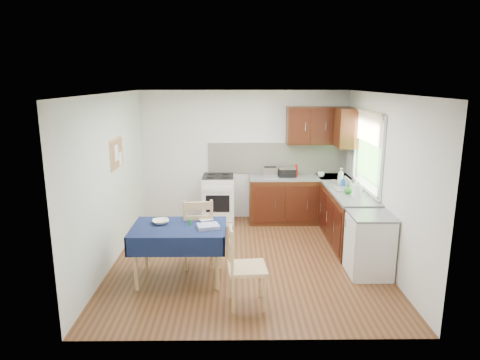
{
  "coord_description": "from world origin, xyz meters",
  "views": [
    {
      "loc": [
        -0.17,
        -6.11,
        2.68
      ],
      "look_at": [
        -0.1,
        0.07,
        1.23
      ],
      "focal_mm": 32.0,
      "sensor_mm": 36.0,
      "label": 1
    }
  ],
  "objects_px": {
    "dining_table": "(179,234)",
    "kettle": "(357,189)",
    "chair_near": "(243,264)",
    "dish_rack": "(348,188)",
    "chair_far": "(198,231)",
    "toaster": "(270,172)",
    "sandwich_press": "(287,172)"
  },
  "relations": [
    {
      "from": "chair_far",
      "to": "chair_near",
      "type": "xyz_separation_m",
      "value": [
        0.63,
        -1.13,
        -0.01
      ]
    },
    {
      "from": "sandwich_press",
      "to": "kettle",
      "type": "bearing_deg",
      "value": -68.12
    },
    {
      "from": "chair_near",
      "to": "dish_rack",
      "type": "height_order",
      "value": "dish_rack"
    },
    {
      "from": "chair_far",
      "to": "toaster",
      "type": "bearing_deg",
      "value": -127.68
    },
    {
      "from": "chair_near",
      "to": "kettle",
      "type": "xyz_separation_m",
      "value": [
        1.82,
        1.72,
        0.47
      ]
    },
    {
      "from": "chair_far",
      "to": "kettle",
      "type": "bearing_deg",
      "value": -173.61
    },
    {
      "from": "toaster",
      "to": "sandwich_press",
      "type": "height_order",
      "value": "toaster"
    },
    {
      "from": "dish_rack",
      "to": "kettle",
      "type": "relative_size",
      "value": 1.7
    },
    {
      "from": "sandwich_press",
      "to": "toaster",
      "type": "bearing_deg",
      "value": 170.26
    },
    {
      "from": "sandwich_press",
      "to": "kettle",
      "type": "height_order",
      "value": "kettle"
    },
    {
      "from": "chair_far",
      "to": "chair_near",
      "type": "relative_size",
      "value": 1.03
    },
    {
      "from": "dining_table",
      "to": "toaster",
      "type": "height_order",
      "value": "toaster"
    },
    {
      "from": "chair_far",
      "to": "toaster",
      "type": "xyz_separation_m",
      "value": [
        1.2,
        2.03,
        0.44
      ]
    },
    {
      "from": "dining_table",
      "to": "kettle",
      "type": "bearing_deg",
      "value": 15.02
    },
    {
      "from": "dining_table",
      "to": "sandwich_press",
      "type": "bearing_deg",
      "value": 49.07
    },
    {
      "from": "sandwich_press",
      "to": "kettle",
      "type": "relative_size",
      "value": 1.22
    },
    {
      "from": "chair_far",
      "to": "kettle",
      "type": "relative_size",
      "value": 4.09
    },
    {
      "from": "chair_far",
      "to": "kettle",
      "type": "distance_m",
      "value": 2.56
    },
    {
      "from": "chair_far",
      "to": "chair_near",
      "type": "distance_m",
      "value": 1.29
    },
    {
      "from": "chair_far",
      "to": "toaster",
      "type": "distance_m",
      "value": 2.39
    },
    {
      "from": "dining_table",
      "to": "chair_near",
      "type": "height_order",
      "value": "chair_near"
    },
    {
      "from": "chair_near",
      "to": "dish_rack",
      "type": "relative_size",
      "value": 2.34
    },
    {
      "from": "chair_far",
      "to": "toaster",
      "type": "relative_size",
      "value": 4.04
    },
    {
      "from": "dining_table",
      "to": "kettle",
      "type": "relative_size",
      "value": 4.91
    },
    {
      "from": "sandwich_press",
      "to": "kettle",
      "type": "xyz_separation_m",
      "value": [
        0.93,
        -1.45,
        0.02
      ]
    },
    {
      "from": "dining_table",
      "to": "chair_near",
      "type": "bearing_deg",
      "value": -45.73
    },
    {
      "from": "chair_near",
      "to": "sandwich_press",
      "type": "bearing_deg",
      "value": -20.57
    },
    {
      "from": "chair_near",
      "to": "toaster",
      "type": "bearing_deg",
      "value": -15.08
    },
    {
      "from": "dining_table",
      "to": "sandwich_press",
      "type": "relative_size",
      "value": 4.02
    },
    {
      "from": "kettle",
      "to": "dining_table",
      "type": "bearing_deg",
      "value": -159.58
    },
    {
      "from": "toaster",
      "to": "chair_far",
      "type": "bearing_deg",
      "value": -140.68
    },
    {
      "from": "chair_far",
      "to": "sandwich_press",
      "type": "relative_size",
      "value": 3.35
    }
  ]
}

